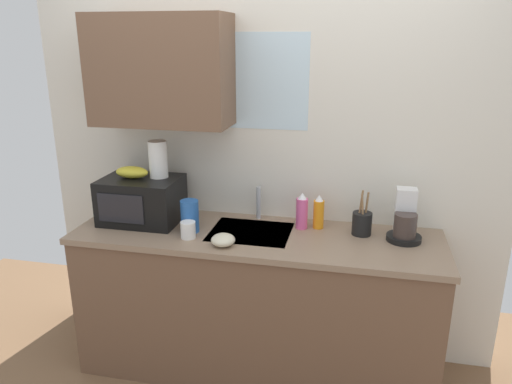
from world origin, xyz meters
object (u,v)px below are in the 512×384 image
paper_towel_roll (158,159)px  cereal_canister (190,216)px  dish_soap_bottle_pink (302,212)px  banana_bunch (132,172)px  utensil_crock (362,223)px  microwave (142,200)px  dish_soap_bottle_orange (319,213)px  mug_white (188,230)px  coffee_maker (405,221)px  small_bowl (223,240)px

paper_towel_roll → cereal_canister: bearing=-32.0°
dish_soap_bottle_pink → banana_bunch: bearing=-174.9°
banana_bunch → utensil_crock: bearing=2.9°
banana_bunch → dish_soap_bottle_pink: banana_bunch is taller
cereal_canister → utensil_crock: utensil_crock is taller
microwave → utensil_crock: size_ratio=1.76×
cereal_canister → utensil_crock: size_ratio=0.72×
banana_bunch → microwave: bearing=-1.8°
dish_soap_bottle_orange → mug_white: bearing=-156.2°
dish_soap_bottle_pink → paper_towel_roll: bearing=-177.3°
microwave → cereal_canister: microwave is taller
coffee_maker → mug_white: coffee_maker is taller
banana_bunch → dish_soap_bottle_orange: 1.13m
mug_white → small_bowl: (0.22, -0.06, -0.02)m
dish_soap_bottle_pink → utensil_crock: bearing=-3.5°
mug_white → small_bowl: size_ratio=0.73×
paper_towel_roll → dish_soap_bottle_pink: size_ratio=1.02×
dish_soap_bottle_orange → dish_soap_bottle_pink: bearing=-165.2°
microwave → small_bowl: (0.58, -0.25, -0.10)m
banana_bunch → coffee_maker: bearing=2.1°
banana_bunch → mug_white: bearing=-24.8°
paper_towel_roll → coffee_maker: (1.44, 0.01, -0.28)m
paper_towel_roll → utensil_crock: size_ratio=0.84×
paper_towel_roll → mug_white: bearing=-42.6°
coffee_maker → mug_white: 1.20m
coffee_maker → microwave: bearing=-177.8°
banana_bunch → utensil_crock: (1.36, 0.07, -0.24)m
microwave → dish_soap_bottle_pink: 0.97m
coffee_maker → small_bowl: 1.01m
mug_white → microwave: bearing=152.5°
cereal_canister → mug_white: cereal_canister is taller
banana_bunch → paper_towel_roll: size_ratio=0.91×
mug_white → utensil_crock: 0.98m
paper_towel_roll → coffee_maker: paper_towel_roll is taller
dish_soap_bottle_pink → cereal_canister: 0.65m
dish_soap_bottle_pink → dish_soap_bottle_orange: (0.10, 0.03, -0.01)m
paper_towel_roll → dish_soap_bottle_pink: paper_towel_roll is taller
paper_towel_roll → banana_bunch: bearing=-161.6°
coffee_maker → mug_white: (-1.18, -0.25, -0.06)m
dish_soap_bottle_orange → mug_white: dish_soap_bottle_orange is taller
dish_soap_bottle_orange → mug_white: size_ratio=2.13×
dish_soap_bottle_pink → mug_white: size_ratio=2.28×
mug_white → small_bowl: mug_white is taller
microwave → cereal_canister: bearing=-16.1°
paper_towel_roll → coffee_maker: size_ratio=0.79×
cereal_canister → mug_white: 0.10m
utensil_crock → small_bowl: 0.79m
banana_bunch → mug_white: 0.52m
banana_bunch → coffee_maker: size_ratio=0.71×
microwave → cereal_canister: size_ratio=2.46×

